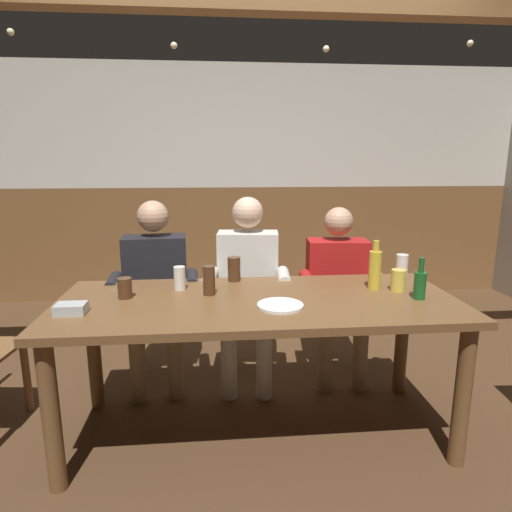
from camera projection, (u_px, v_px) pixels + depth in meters
name	position (u px, v px, depth m)	size (l,w,h in m)	color
ground_plane	(257.00, 424.00, 2.51)	(7.19, 7.19, 0.00)	#4C331E
back_wall_upper	(235.00, 127.00, 4.54)	(5.99, 0.12, 1.24)	beige
back_wall_wainscot	(236.00, 242.00, 4.80)	(5.99, 0.12, 1.19)	brown
dining_table	(258.00, 317.00, 2.31)	(2.08, 0.86, 0.77)	brown
person_0	(156.00, 285.00, 2.90)	(0.57, 0.54, 1.22)	black
person_1	(248.00, 282.00, 2.94)	(0.57, 0.56, 1.24)	silver
person_2	(338.00, 284.00, 3.01)	(0.58, 0.56, 1.17)	#AD1919
condiment_caddy	(71.00, 309.00, 2.06)	(0.14, 0.10, 0.05)	#B2B7BC
plate_0	(280.00, 306.00, 2.16)	(0.23, 0.23, 0.01)	white
bottle_0	(375.00, 269.00, 2.44)	(0.07, 0.07, 0.27)	gold
bottle_1	(420.00, 284.00, 2.27)	(0.06, 0.06, 0.22)	#195923
pint_glass_0	(180.00, 278.00, 2.43)	(0.06, 0.06, 0.13)	white
pint_glass_1	(402.00, 266.00, 2.70)	(0.07, 0.07, 0.14)	white
pint_glass_2	(125.00, 288.00, 2.29)	(0.07, 0.07, 0.11)	#4C2D19
pint_glass_3	(209.00, 280.00, 2.34)	(0.07, 0.07, 0.16)	#4C2D19
pint_glass_4	(398.00, 280.00, 2.41)	(0.08, 0.08, 0.12)	#E5C64C
pint_glass_5	(234.00, 269.00, 2.61)	(0.08, 0.08, 0.15)	#4C2D19
string_lights	(251.00, 35.00, 2.39)	(4.23, 0.04, 0.18)	#F9EAB2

